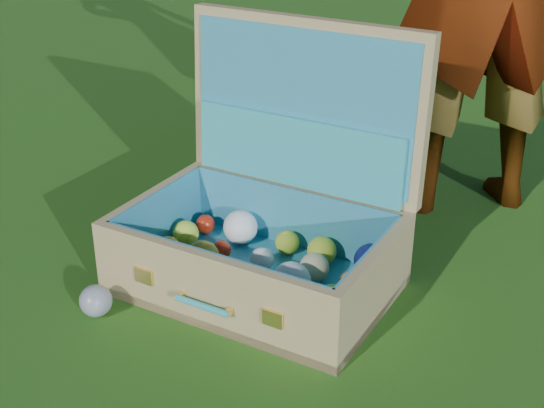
% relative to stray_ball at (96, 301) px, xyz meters
% --- Properties ---
extents(ground, '(60.00, 60.00, 0.00)m').
position_rel_stray_ball_xyz_m(ground, '(0.39, 0.18, -0.04)').
color(ground, '#215114').
rests_on(ground, ground).
extents(stray_ball, '(0.08, 0.08, 0.08)m').
position_rel_stray_ball_xyz_m(stray_ball, '(0.00, 0.00, 0.00)').
color(stray_ball, teal).
rests_on(stray_ball, ground).
extents(suitcase, '(0.67, 0.54, 0.62)m').
position_rel_stray_ball_xyz_m(suitcase, '(0.29, 0.35, 0.14)').
color(suitcase, tan).
rests_on(suitcase, ground).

